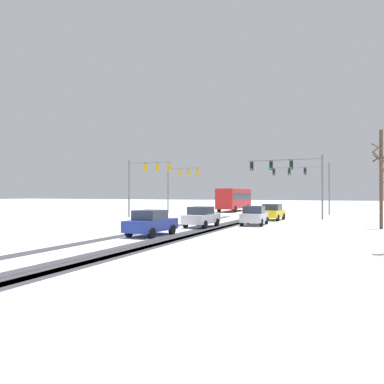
% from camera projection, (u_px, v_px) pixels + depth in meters
% --- Properties ---
extents(wheel_track_left_lane, '(0.76, 37.41, 0.01)m').
position_uv_depth(wheel_track_left_lane, '(188.00, 232.00, 26.52)').
color(wheel_track_left_lane, '#424247').
rests_on(wheel_track_left_lane, ground).
extents(wheel_track_right_lane, '(0.97, 37.41, 0.01)m').
position_uv_depth(wheel_track_right_lane, '(205.00, 233.00, 26.02)').
color(wheel_track_right_lane, '#424247').
rests_on(wheel_track_right_lane, ground).
extents(wheel_track_center, '(1.03, 37.41, 0.01)m').
position_uv_depth(wheel_track_center, '(200.00, 232.00, 26.19)').
color(wheel_track_center, '#424247').
rests_on(wheel_track_center, ground).
extents(wheel_track_oncoming, '(0.99, 37.41, 0.01)m').
position_uv_depth(wheel_track_oncoming, '(152.00, 230.00, 27.61)').
color(wheel_track_oncoming, '#424247').
rests_on(wheel_track_oncoming, ground).
extents(sidewalk_kerb_right, '(4.00, 37.41, 0.12)m').
position_uv_depth(sidewalk_kerb_right, '(327.00, 240.00, 21.39)').
color(sidewalk_kerb_right, white).
rests_on(sidewalk_kerb_right, ground).
extents(traffic_signal_far_right, '(7.47, 0.53, 6.50)m').
position_uv_depth(traffic_signal_far_right, '(305.00, 177.00, 49.67)').
color(traffic_signal_far_right, slate).
rests_on(traffic_signal_far_right, ground).
extents(traffic_signal_near_right, '(7.53, 0.48, 6.50)m').
position_uv_depth(traffic_signal_near_right, '(291.00, 172.00, 38.58)').
color(traffic_signal_near_right, slate).
rests_on(traffic_signal_near_right, ground).
extents(traffic_signal_far_left, '(4.85, 0.50, 6.50)m').
position_uv_depth(traffic_signal_far_left, '(180.00, 178.00, 51.96)').
color(traffic_signal_far_left, slate).
rests_on(traffic_signal_far_left, ground).
extents(traffic_signal_near_left, '(5.35, 0.49, 6.50)m').
position_uv_depth(traffic_signal_near_left, '(146.00, 175.00, 42.79)').
color(traffic_signal_near_left, slate).
rests_on(traffic_signal_near_left, ground).
extents(car_yellow_cab_lead, '(1.99, 4.18, 1.62)m').
position_uv_depth(car_yellow_cab_lead, '(273.00, 212.00, 38.24)').
color(car_yellow_cab_lead, yellow).
rests_on(car_yellow_cab_lead, ground).
extents(car_silver_second, '(1.99, 4.18, 1.62)m').
position_uv_depth(car_silver_second, '(254.00, 215.00, 32.21)').
color(car_silver_second, '#B7BABF').
rests_on(car_silver_second, ground).
extents(car_white_third, '(1.93, 4.15, 1.62)m').
position_uv_depth(car_white_third, '(201.00, 217.00, 30.38)').
color(car_white_third, silver).
rests_on(car_white_third, ground).
extents(car_blue_fourth, '(1.98, 4.17, 1.62)m').
position_uv_depth(car_blue_fourth, '(151.00, 223.00, 24.09)').
color(car_blue_fourth, '#233899').
rests_on(car_blue_fourth, ground).
extents(bus_oncoming, '(2.74, 11.02, 3.38)m').
position_uv_depth(bus_oncoming, '(234.00, 198.00, 58.10)').
color(bus_oncoming, '#B21E1E').
rests_on(bus_oncoming, ground).
extents(bare_tree_sidewalk_mid, '(1.63, 1.63, 7.44)m').
position_uv_depth(bare_tree_sidewalk_mid, '(381.00, 176.00, 28.68)').
color(bare_tree_sidewalk_mid, '#4C3828').
rests_on(bare_tree_sidewalk_mid, ground).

